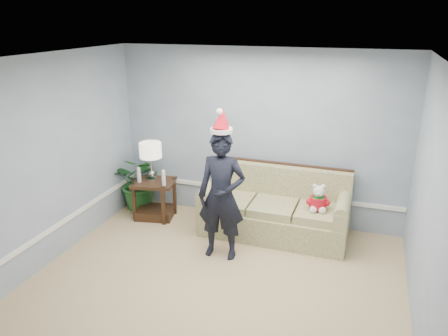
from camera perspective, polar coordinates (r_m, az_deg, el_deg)
The scene contains 10 objects.
room_shell at distance 4.51m, azimuth -3.46°, elevation -3.87°, with size 4.54×5.04×2.74m.
wainscot_trim at distance 6.32m, azimuth -9.22°, elevation -5.99°, with size 4.49×4.99×0.06m.
sofa at distance 6.61m, azimuth 6.69°, elevation -5.57°, with size 2.15×0.94×1.00m.
side_table at distance 7.20m, azimuth -9.01°, elevation -4.53°, with size 0.74×0.66×0.62m.
table_lamp at distance 6.96m, azimuth -9.57°, elevation 2.11°, with size 0.35×0.35×0.62m.
candle_pair at distance 6.92m, azimuth -9.48°, elevation -1.15°, with size 0.49×0.06×0.24m.
houseplant at distance 7.47m, azimuth -10.80°, elevation -1.80°, with size 0.85×0.74×0.95m, color #205D27.
man at distance 5.75m, azimuth -0.31°, elevation -3.69°, with size 0.64×0.42×1.75m, color black.
santa_hat at distance 5.45m, azimuth -0.28°, elevation 6.12°, with size 0.30×0.33×0.33m.
teddy_bear at distance 6.26m, azimuth 12.17°, elevation -4.22°, with size 0.28×0.29×0.40m.
Camera 1 is at (1.59, -3.83, 3.13)m, focal length 35.00 mm.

